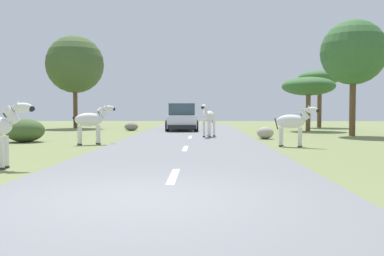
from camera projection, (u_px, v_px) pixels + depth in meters
name	position (u px, v px, depth m)	size (l,w,h in m)	color
ground_plane	(142.00, 200.00, 6.40)	(90.00, 90.00, 0.00)	olive
road	(165.00, 199.00, 6.39)	(6.00, 64.00, 0.05)	slate
lane_markings	(158.00, 213.00, 5.39)	(0.16, 56.00, 0.01)	silver
zebra_0	(208.00, 117.00, 20.56)	(0.83, 1.70, 1.66)	silver
zebra_3	(293.00, 122.00, 15.63)	(1.57, 0.87, 1.56)	silver
zebra_4	(91.00, 120.00, 16.64)	(1.59, 1.06, 1.63)	silver
car_0	(182.00, 118.00, 27.07)	(2.21, 4.43, 1.74)	silver
tree_0	(75.00, 65.00, 31.41)	(4.29, 4.29, 6.94)	brown
tree_3	(353.00, 53.00, 22.06)	(3.41, 3.41, 6.12)	brown
tree_4	(308.00, 87.00, 27.14)	(3.42, 3.42, 3.51)	brown
tree_7	(320.00, 78.00, 32.55)	(3.31, 3.31, 4.46)	brown
bush_4	(25.00, 130.00, 17.91)	(1.67, 1.50, 1.00)	#425B2D
rock_0	(265.00, 133.00, 19.87)	(0.78, 0.78, 0.58)	#A89E8C
rock_1	(131.00, 127.00, 27.67)	(0.90, 0.69, 0.53)	gray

